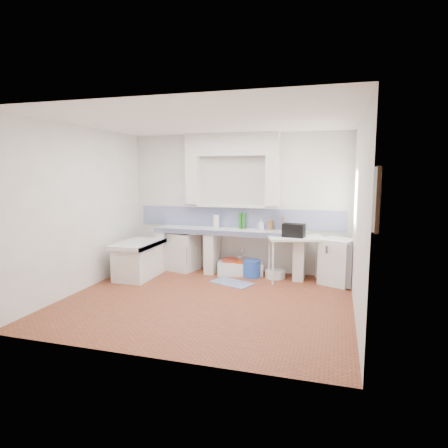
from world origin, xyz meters
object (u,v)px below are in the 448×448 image
(sink, at_px, (240,269))
(side_table, at_px, (295,259))
(fridge, at_px, (338,262))
(stove, at_px, (183,251))

(sink, height_order, side_table, side_table)
(fridge, bearing_deg, sink, -160.78)
(stove, relative_size, side_table, 0.77)
(sink, bearing_deg, side_table, -26.98)
(stove, height_order, side_table, stove)
(sink, distance_m, fridge, 1.91)
(side_table, bearing_deg, sink, 151.71)
(stove, bearing_deg, fridge, 12.31)
(stove, height_order, fridge, fridge)
(stove, relative_size, sink, 0.88)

